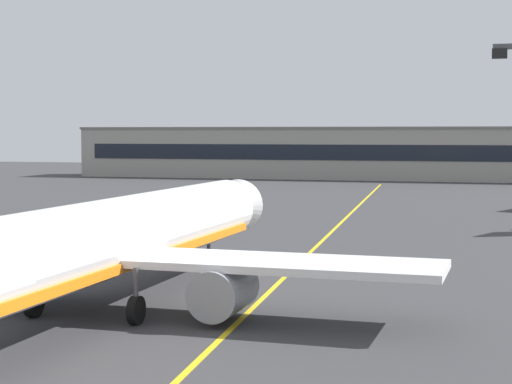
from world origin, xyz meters
TOP-DOWN VIEW (x-y plane):
  - taxiway_centreline at (0.00, 30.00)m, footprint 12.97×179.57m
  - airliner_foreground at (-5.73, 14.89)m, footprint 32.10×41.46m
  - safety_cone_by_nose_gear at (-4.45, 31.94)m, footprint 0.44×0.44m
  - terminal_building at (6.36, 135.56)m, footprint 144.84×12.40m

SIDE VIEW (x-z plane):
  - taxiway_centreline at x=0.00m, z-range 0.00..0.01m
  - safety_cone_by_nose_gear at x=-4.45m, z-range -0.02..0.53m
  - airliner_foreground at x=-5.73m, z-range -2.46..9.19m
  - terminal_building at x=6.36m, z-range 0.01..9.60m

